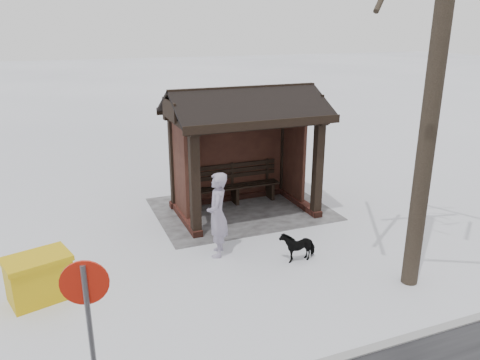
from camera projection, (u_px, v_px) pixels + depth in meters
name	position (u px, v px, depth m)	size (l,w,h in m)	color
ground	(244.00, 212.00, 11.61)	(120.00, 120.00, 0.00)	white
kerb	(388.00, 345.00, 6.76)	(120.00, 0.15, 0.06)	gray
trampled_patch	(241.00, 209.00, 11.78)	(4.20, 3.20, 0.02)	gray
bus_shelter	(242.00, 125.00, 11.07)	(3.60, 2.40, 3.09)	#3C1D15
pedestrian	(217.00, 215.00, 9.19)	(0.63, 0.41, 1.72)	#938AA1
dog	(298.00, 245.00, 9.18)	(0.32, 0.69, 0.58)	black
grit_bin	(39.00, 278.00, 7.80)	(1.18, 0.96, 0.79)	#C8A10B
road_sign	(87.00, 306.00, 5.07)	(0.52, 0.13, 2.05)	slate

